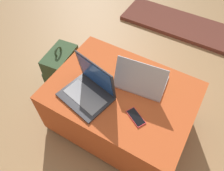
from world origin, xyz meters
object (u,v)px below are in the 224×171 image
Objects in this scene: laptop_far at (141,81)px; backpack at (62,71)px; laptop_near at (89,89)px; cell_phone at (136,117)px.

laptop_far is 0.72× the size of backpack.
laptop_near reaches higher than cell_phone.
laptop_far is 0.79m from backpack.
laptop_near is 0.74× the size of backpack.
laptop_near is at bearing 118.39° from cell_phone.
backpack is (-0.73, -0.02, -0.31)m from laptop_far.
laptop_far is at bearing 55.39° from laptop_near.
laptop_far is (0.26, 0.24, -0.01)m from laptop_near.
laptop_far is 2.39× the size of cell_phone.
laptop_far is at bearing 85.16° from backpack.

